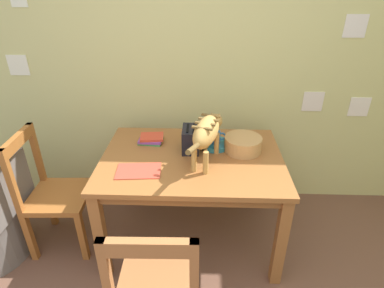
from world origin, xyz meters
The scene contains 11 objects.
wall_rear centered at (0.00, 1.92, 1.25)m, with size 4.97×0.11×2.50m.
dining_table centered at (-0.05, 1.28, 0.65)m, with size 1.26×0.90×0.74m.
cat centered at (0.05, 1.24, 0.96)m, with size 0.24×0.63×0.32m.
saucer_bowl centered at (0.11, 1.44, 0.76)m, with size 0.22×0.22×0.03m, color teal.
coffee_mug centered at (0.11, 1.44, 0.82)m, with size 0.12×0.08×0.09m.
magazine centered at (-0.39, 1.08, 0.74)m, with size 0.29×0.19×0.01m, color #D14736.
book_stack centered at (-0.37, 1.49, 0.77)m, with size 0.19×0.16×0.05m.
wicker_basket centered at (0.31, 1.38, 0.80)m, with size 0.27×0.27×0.11m.
toaster centered at (-0.06, 1.38, 0.83)m, with size 0.12×0.20×0.18m.
wooden_chair_near centered at (-1.07, 1.20, 0.45)m, with size 0.44×0.44×0.93m.
wooden_chair_far centered at (-0.20, 0.45, 0.45)m, with size 0.43×0.43×0.93m.
Camera 1 is at (0.02, -0.62, 1.87)m, focal length 29.49 mm.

